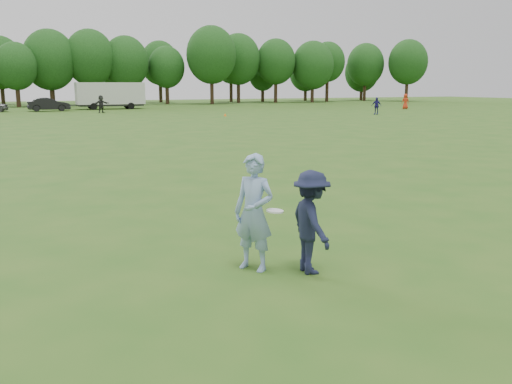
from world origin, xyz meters
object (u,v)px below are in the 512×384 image
Objects in this scene: player_far_c at (405,101)px; car_f at (49,104)px; player_far_d at (101,104)px; cargo_trailer at (110,94)px; field_cone at (225,115)px; thrower at (254,213)px; defender at (311,222)px; player_far_b at (376,106)px.

player_far_c reaches higher than car_f.
player_far_d is 0.41× the size of car_f.
cargo_trailer is (2.51, 8.95, 0.85)m from player_far_d.
car_f is (-4.75, 6.40, -0.18)m from player_far_d.
car_f is at bearing 101.75° from player_far_d.
field_cone is (14.41, -17.46, -0.60)m from car_f.
player_far_d is 6.19× the size of field_cone.
thrower reaches higher than defender.
defender is 0.18× the size of cargo_trailer.
thrower is 51.89m from player_far_d.
player_far_b is (29.44, 37.67, 0.03)m from defender.
car_f is at bearing -160.06° from player_far_b.
player_far_d is at bearing -155.08° from player_far_b.
defender is at bearing 67.07° from player_far_c.
player_far_d is (-24.57, 14.42, 0.08)m from player_far_b.
thrower is 0.21× the size of cargo_trailer.
field_cone is at bearing -73.64° from player_far_d.
defender is 5.44× the size of field_cone.
thrower is at bearing -97.67° from cargo_trailer.
field_cone is (15.30, 40.53, -0.79)m from thrower.
cargo_trailer is (7.39, 61.03, 0.96)m from defender.
thrower is at bearing 177.65° from car_f.
player_far_c is (10.74, 8.57, 0.08)m from player_far_b.
player_far_b is at bearing -55.22° from player_far_d.
field_cone is at bearing 123.93° from thrower.
thrower is at bearing -110.69° from field_cone.
cargo_trailer reaches higher than player_far_b.
car_f is 22.65m from field_cone.
defender is 52.31m from player_far_d.
player_far_b is 0.92× the size of player_far_c.
car_f is (-40.06, 12.25, -0.18)m from player_far_c.
cargo_trailer is at bearing 136.95° from thrower.
car_f is 15.10× the size of field_cone.
field_cone is at bearing -137.39° from player_far_b.
player_far_d is 7.97m from car_f.
defender is 61.26m from player_far_c.
thrower is at bearing 66.23° from player_far_c.
defender is at bearing -96.90° from cargo_trailer.
thrower is 1.01× the size of player_far_c.
defender is 58.49m from car_f.
player_far_d is at bearing -144.91° from car_f.
thrower is at bearing 62.68° from defender.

